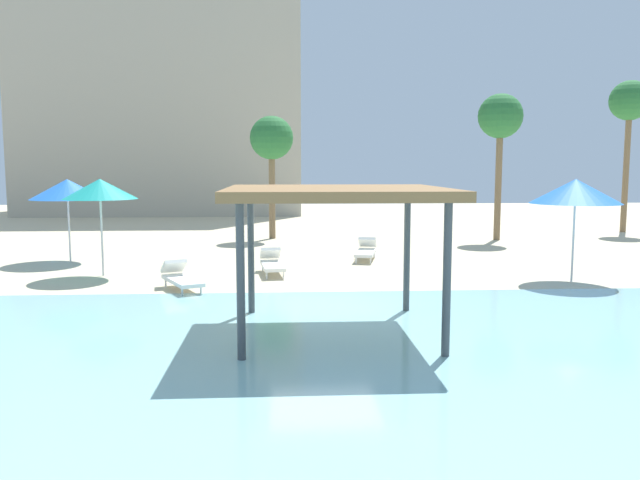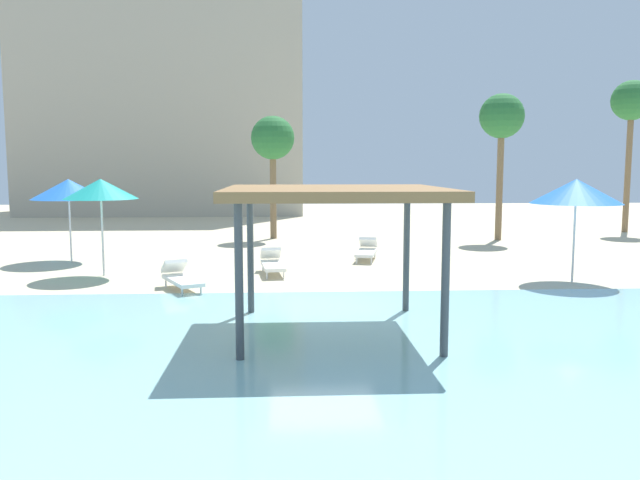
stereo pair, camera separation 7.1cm
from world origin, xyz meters
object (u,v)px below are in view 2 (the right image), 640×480
Objects in this scene: lounge_chair_2 at (367,250)px; palm_tree_1 at (273,140)px; beach_umbrella_teal_1 at (101,189)px; palm_tree_2 at (632,105)px; beach_umbrella_blue_4 at (68,189)px; shade_pavilion at (335,197)px; beach_umbrella_blue_5 at (576,191)px; lounge_chair_0 at (272,263)px; lounge_chair_3 at (181,277)px; palm_tree_0 at (502,120)px.

lounge_chair_2 is 8.47m from palm_tree_1.
palm_tree_2 is at bearing 27.21° from beach_umbrella_teal_1.
palm_tree_2 reaches higher than palm_tree_1.
beach_umbrella_blue_4 is at bearing -136.22° from palm_tree_1.
beach_umbrella_blue_5 is at bearing 36.00° from shade_pavilion.
beach_umbrella_blue_4 is 1.42× the size of lounge_chair_0.
shade_pavilion is 7.38m from lounge_chair_0.
palm_tree_1 reaches higher than lounge_chair_2.
beach_umbrella_teal_1 is 13.40m from beach_umbrella_blue_5.
beach_umbrella_blue_5 is at bearing -123.52° from palm_tree_2.
lounge_chair_3 is (4.52, -5.27, -2.10)m from beach_umbrella_blue_4.
palm_tree_1 is at bearing 43.78° from beach_umbrella_blue_4.
palm_tree_0 is 9.88m from palm_tree_1.
palm_tree_2 is (19.29, 13.57, 5.78)m from lounge_chair_3.
beach_umbrella_blue_5 reaches higher than beach_umbrella_teal_1.
beach_umbrella_blue_4 is at bearing 122.73° from beach_umbrella_teal_1.
lounge_chair_0 is 3.31m from lounge_chair_3.
lounge_chair_0 is (-1.33, 6.89, -2.29)m from shade_pavilion.
beach_umbrella_teal_1 is 16.97m from palm_tree_0.
beach_umbrella_blue_4 is at bearing -119.48° from lounge_chair_0.
lounge_chair_3 is 16.70m from palm_tree_0.
beach_umbrella_blue_4 is at bearing -162.15° from palm_tree_0.
palm_tree_2 is at bearing 98.90° from lounge_chair_3.
lounge_chair_0 is 13.57m from palm_tree_0.
palm_tree_2 reaches higher than beach_umbrella_blue_4.
beach_umbrella_teal_1 is 5.41m from lounge_chair_0.
palm_tree_1 is at bearing 173.48° from palm_tree_0.
palm_tree_1 is (-8.48, 11.15, 1.82)m from beach_umbrella_blue_5.
shade_pavilion is at bearing 1.99° from lounge_chair_2.
beach_umbrella_teal_1 is 1.45× the size of lounge_chair_0.
palm_tree_1 is 0.74× the size of palm_tree_2.
palm_tree_2 reaches higher than shade_pavilion.
beach_umbrella_blue_4 is (-8.18, 9.81, -0.19)m from shade_pavilion.
shade_pavilion is at bearing 12.70° from lounge_chair_3.
beach_umbrella_blue_5 is at bearing 62.17° from lounge_chair_2.
palm_tree_0 is at bearing 143.64° from lounge_chair_2.
beach_umbrella_blue_4 is at bearing 129.83° from shade_pavilion.
beach_umbrella_blue_5 reaches higher than lounge_chair_3.
beach_umbrella_blue_5 is at bearing -52.74° from palm_tree_1.
beach_umbrella_blue_5 is (15.19, -4.72, 0.08)m from beach_umbrella_blue_4.
beach_umbrella_teal_1 reaches higher than beach_umbrella_blue_4.
lounge_chair_2 is (1.84, 9.54, -2.29)m from shade_pavilion.
palm_tree_1 is (-3.31, 6.70, 4.00)m from lounge_chair_2.
beach_umbrella_blue_5 reaches higher than beach_umbrella_blue_4.
beach_umbrella_blue_4 is (-1.91, 2.97, -0.11)m from beach_umbrella_teal_1.
beach_umbrella_teal_1 is 24.88m from palm_tree_2.
palm_tree_2 reaches higher than beach_umbrella_teal_1.
shade_pavilion is 24.17m from palm_tree_2.
lounge_chair_2 is 1.01× the size of lounge_chair_3.
palm_tree_2 is (15.63, 18.10, 3.50)m from shade_pavilion.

